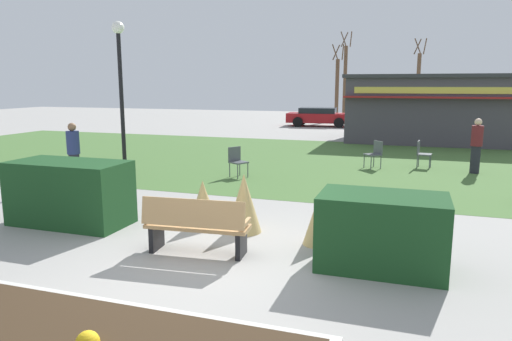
{
  "coord_description": "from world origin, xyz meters",
  "views": [
    {
      "loc": [
        2.84,
        -6.39,
        2.72
      ],
      "look_at": [
        -0.15,
        2.6,
        0.97
      ],
      "focal_mm": 33.06,
      "sensor_mm": 36.0,
      "label": 1
    }
  ],
  "objects_px": {
    "food_kiosk": "(436,108)",
    "cafe_chair_west": "(237,159)",
    "person_standing": "(476,146)",
    "tree_left_bg": "(345,81)",
    "tree_center_bg": "(337,88)",
    "cafe_chair_east": "(375,152)",
    "parked_car_west_slot": "(319,116)",
    "tree_right_bg": "(418,85)",
    "park_bench": "(196,226)",
    "trash_bin": "(403,244)",
    "person_strolling": "(74,153)",
    "lamppost_mid": "(121,81)",
    "cafe_chair_center": "(422,152)"
  },
  "relations": [
    {
      "from": "trash_bin",
      "to": "person_strolling",
      "type": "relative_size",
      "value": 0.55
    },
    {
      "from": "person_standing",
      "to": "tree_left_bg",
      "type": "bearing_deg",
      "value": 81.21
    },
    {
      "from": "food_kiosk",
      "to": "tree_right_bg",
      "type": "relative_size",
      "value": 1.39
    },
    {
      "from": "person_strolling",
      "to": "parked_car_west_slot",
      "type": "height_order",
      "value": "person_strolling"
    },
    {
      "from": "food_kiosk",
      "to": "tree_left_bg",
      "type": "relative_size",
      "value": 1.25
    },
    {
      "from": "trash_bin",
      "to": "person_strolling",
      "type": "bearing_deg",
      "value": 157.02
    },
    {
      "from": "lamppost_mid",
      "to": "cafe_chair_west",
      "type": "distance_m",
      "value": 4.11
    },
    {
      "from": "parked_car_west_slot",
      "to": "cafe_chair_center",
      "type": "bearing_deg",
      "value": -66.86
    },
    {
      "from": "person_strolling",
      "to": "person_standing",
      "type": "bearing_deg",
      "value": 170.4
    },
    {
      "from": "food_kiosk",
      "to": "parked_car_west_slot",
      "type": "xyz_separation_m",
      "value": [
        -6.81,
        6.48,
        -0.94
      ]
    },
    {
      "from": "tree_center_bg",
      "to": "food_kiosk",
      "type": "bearing_deg",
      "value": -60.54
    },
    {
      "from": "tree_right_bg",
      "to": "cafe_chair_west",
      "type": "bearing_deg",
      "value": -101.76
    },
    {
      "from": "cafe_chair_west",
      "to": "food_kiosk",
      "type": "bearing_deg",
      "value": 62.29
    },
    {
      "from": "cafe_chair_west",
      "to": "tree_center_bg",
      "type": "xyz_separation_m",
      "value": [
        -0.61,
        22.72,
        1.9
      ]
    },
    {
      "from": "cafe_chair_west",
      "to": "person_strolling",
      "type": "height_order",
      "value": "person_strolling"
    },
    {
      "from": "cafe_chair_east",
      "to": "person_standing",
      "type": "bearing_deg",
      "value": 1.1
    },
    {
      "from": "tree_right_bg",
      "to": "lamppost_mid",
      "type": "bearing_deg",
      "value": -108.49
    },
    {
      "from": "park_bench",
      "to": "cafe_chair_center",
      "type": "bearing_deg",
      "value": 69.77
    },
    {
      "from": "lamppost_mid",
      "to": "food_kiosk",
      "type": "bearing_deg",
      "value": 52.4
    },
    {
      "from": "cafe_chair_center",
      "to": "tree_left_bg",
      "type": "height_order",
      "value": "tree_left_bg"
    },
    {
      "from": "food_kiosk",
      "to": "tree_center_bg",
      "type": "xyz_separation_m",
      "value": [
        -6.5,
        11.51,
        0.84
      ]
    },
    {
      "from": "trash_bin",
      "to": "person_standing",
      "type": "bearing_deg",
      "value": 77.81
    },
    {
      "from": "cafe_chair_east",
      "to": "parked_car_west_slot",
      "type": "xyz_separation_m",
      "value": [
        -4.68,
        14.88,
        0.12
      ]
    },
    {
      "from": "person_standing",
      "to": "parked_car_west_slot",
      "type": "bearing_deg",
      "value": 90.59
    },
    {
      "from": "lamppost_mid",
      "to": "tree_left_bg",
      "type": "xyz_separation_m",
      "value": [
        3.04,
        25.28,
        0.14
      ]
    },
    {
      "from": "food_kiosk",
      "to": "tree_left_bg",
      "type": "xyz_separation_m",
      "value": [
        -6.18,
        13.31,
        1.37
      ]
    },
    {
      "from": "park_bench",
      "to": "parked_car_west_slot",
      "type": "height_order",
      "value": "parked_car_west_slot"
    },
    {
      "from": "food_kiosk",
      "to": "tree_left_bg",
      "type": "bearing_deg",
      "value": 114.9
    },
    {
      "from": "lamppost_mid",
      "to": "cafe_chair_east",
      "type": "height_order",
      "value": "lamppost_mid"
    },
    {
      "from": "lamppost_mid",
      "to": "cafe_chair_center",
      "type": "bearing_deg",
      "value": 25.81
    },
    {
      "from": "lamppost_mid",
      "to": "trash_bin",
      "type": "height_order",
      "value": "lamppost_mid"
    },
    {
      "from": "food_kiosk",
      "to": "parked_car_west_slot",
      "type": "bearing_deg",
      "value": 136.42
    },
    {
      "from": "park_bench",
      "to": "cafe_chair_west",
      "type": "relative_size",
      "value": 1.95
    },
    {
      "from": "cafe_chair_west",
      "to": "tree_left_bg",
      "type": "bearing_deg",
      "value": 90.67
    },
    {
      "from": "cafe_chair_east",
      "to": "tree_left_bg",
      "type": "height_order",
      "value": "tree_left_bg"
    },
    {
      "from": "food_kiosk",
      "to": "cafe_chair_east",
      "type": "height_order",
      "value": "food_kiosk"
    },
    {
      "from": "person_standing",
      "to": "cafe_chair_west",
      "type": "bearing_deg",
      "value": 176.24
    },
    {
      "from": "cafe_chair_center",
      "to": "tree_right_bg",
      "type": "distance_m",
      "value": 21.12
    },
    {
      "from": "park_bench",
      "to": "tree_center_bg",
      "type": "relative_size",
      "value": 0.31
    },
    {
      "from": "person_strolling",
      "to": "food_kiosk",
      "type": "bearing_deg",
      "value": -161.6
    },
    {
      "from": "cafe_chair_center",
      "to": "tree_right_bg",
      "type": "relative_size",
      "value": 0.15
    },
    {
      "from": "cafe_chair_center",
      "to": "person_standing",
      "type": "xyz_separation_m",
      "value": [
        1.56,
        -0.49,
        0.33
      ]
    },
    {
      "from": "cafe_chair_east",
      "to": "person_standing",
      "type": "xyz_separation_m",
      "value": [
        3.0,
        0.06,
        0.33
      ]
    },
    {
      "from": "cafe_chair_center",
      "to": "cafe_chair_east",
      "type": "bearing_deg",
      "value": -159.3
    },
    {
      "from": "parked_car_west_slot",
      "to": "tree_left_bg",
      "type": "height_order",
      "value": "tree_left_bg"
    },
    {
      "from": "food_kiosk",
      "to": "person_standing",
      "type": "distance_m",
      "value": 8.41
    },
    {
      "from": "food_kiosk",
      "to": "cafe_chair_center",
      "type": "height_order",
      "value": "food_kiosk"
    },
    {
      "from": "food_kiosk",
      "to": "cafe_chair_west",
      "type": "xyz_separation_m",
      "value": [
        -5.89,
        -11.21,
        -1.05
      ]
    },
    {
      "from": "food_kiosk",
      "to": "cafe_chair_east",
      "type": "distance_m",
      "value": 8.72
    },
    {
      "from": "cafe_chair_east",
      "to": "cafe_chair_center",
      "type": "bearing_deg",
      "value": 20.7
    }
  ]
}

